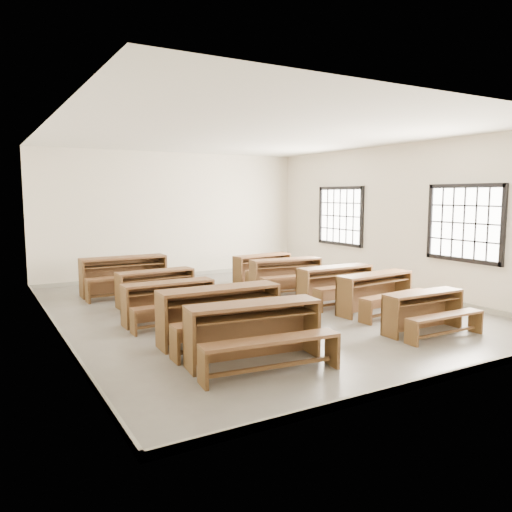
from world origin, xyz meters
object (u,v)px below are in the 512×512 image
desk_set_5 (425,309)px  desk_set_1 (221,311)px  desk_set_7 (337,282)px  desk_set_9 (264,266)px  desk_set_4 (125,273)px  desk_set_0 (255,329)px  desk_set_2 (170,299)px  desk_set_6 (377,290)px  desk_set_3 (157,285)px  desk_set_8 (287,273)px

desk_set_5 → desk_set_1: bearing=160.6°
desk_set_7 → desk_set_9: size_ratio=1.01×
desk_set_9 → desk_set_4: bearing=169.4°
desk_set_0 → desk_set_2: bearing=101.4°
desk_set_0 → desk_set_6: (3.27, 1.29, -0.04)m
desk_set_1 → desk_set_5: desk_set_1 is taller
desk_set_1 → desk_set_2: size_ratio=1.19×
desk_set_1 → desk_set_2: desk_set_1 is taller
desk_set_6 → desk_set_7: 1.03m
desk_set_5 → desk_set_9: size_ratio=0.89×
desk_set_4 → desk_set_5: 6.21m
desk_set_2 → desk_set_4: 2.77m
desk_set_3 → desk_set_7: desk_set_7 is taller
desk_set_4 → desk_set_2: bearing=-90.1°
desk_set_7 → desk_set_2: bearing=177.6°
desk_set_0 → desk_set_2: (-0.22, 2.48, -0.05)m
desk_set_9 → desk_set_5: bearing=-98.2°
desk_set_0 → desk_set_7: (3.18, 2.32, -0.03)m
desk_set_0 → desk_set_7: 3.93m
desk_set_2 → desk_set_8: 3.45m
desk_set_1 → desk_set_6: (3.25, 0.27, -0.05)m
desk_set_0 → desk_set_3: desk_set_0 is taller
desk_set_8 → desk_set_9: 1.25m
desk_set_5 → desk_set_8: desk_set_8 is taller
desk_set_3 → desk_set_8: 2.94m
desk_set_2 → desk_set_4: bearing=89.6°
desk_set_0 → desk_set_8: desk_set_0 is taller
desk_set_4 → desk_set_5: size_ratio=1.27×
desk_set_6 → desk_set_4: bearing=125.9°
desk_set_5 → desk_set_6: size_ratio=0.85×
desk_set_0 → desk_set_4: desk_set_4 is taller
desk_set_6 → desk_set_8: size_ratio=0.98×
desk_set_6 → desk_set_3: bearing=135.8°
desk_set_0 → desk_set_5: size_ratio=1.28×
desk_set_8 → desk_set_4: bearing=161.8°
desk_set_1 → desk_set_6: size_ratio=1.09×
desk_set_6 → desk_set_8: bearing=91.5°
desk_set_6 → desk_set_8: (-0.31, 2.49, 0.00)m
desk_set_4 → desk_set_5: (3.21, -5.31, -0.10)m
desk_set_4 → desk_set_7: 4.49m
desk_set_3 → desk_set_8: (2.94, -0.10, 0.03)m
desk_set_0 → desk_set_7: desk_set_0 is taller
desk_set_7 → desk_set_9: (-0.07, 2.71, -0.02)m
desk_set_9 → desk_set_6: bearing=-94.4°
desk_set_2 → desk_set_5: desk_set_2 is taller
desk_set_5 → desk_set_8: size_ratio=0.84×
desk_set_2 → desk_set_1: bearing=-80.7°
desk_set_1 → desk_set_6: bearing=6.3°
desk_set_0 → desk_set_4: size_ratio=1.01×
desk_set_0 → desk_set_4: bearing=98.7°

